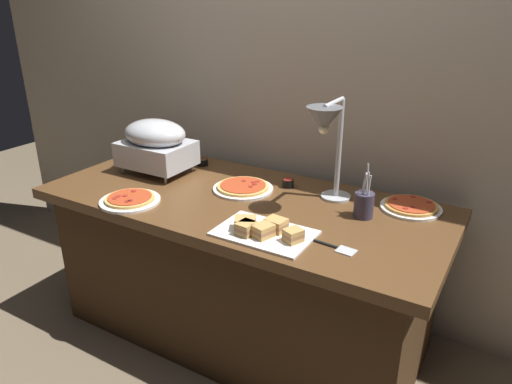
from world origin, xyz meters
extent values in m
plane|color=brown|center=(0.00, 0.00, 0.00)|extent=(8.00, 8.00, 0.00)
cube|color=tan|center=(0.00, 0.50, 1.20)|extent=(4.40, 0.04, 2.40)
cube|color=brown|center=(0.00, 0.00, 0.73)|extent=(1.90, 0.84, 0.05)
cube|color=#3C2715|center=(0.00, 0.00, 0.35)|extent=(1.75, 0.74, 0.71)
cylinder|color=#B7BABF|center=(-0.72, -0.03, 0.78)|extent=(0.01, 0.01, 0.04)
cylinder|color=#B7BABF|center=(-0.43, -0.03, 0.78)|extent=(0.01, 0.01, 0.04)
cylinder|color=#B7BABF|center=(-0.72, 0.19, 0.78)|extent=(0.01, 0.01, 0.04)
cylinder|color=#B7BABF|center=(-0.43, 0.19, 0.78)|extent=(0.01, 0.01, 0.04)
cube|color=#B7BABF|center=(-0.58, 0.08, 0.86)|extent=(0.37, 0.27, 0.13)
ellipsoid|color=#B7BABF|center=(-0.58, 0.08, 0.97)|extent=(0.35, 0.26, 0.14)
cylinder|color=#B7BABF|center=(0.38, 0.23, 0.77)|extent=(0.14, 0.14, 0.01)
cylinder|color=#B7BABF|center=(0.38, 0.23, 1.00)|extent=(0.02, 0.02, 0.45)
cylinder|color=#B7BABF|center=(0.38, 0.14, 1.23)|extent=(0.02, 0.19, 0.02)
cone|color=#595B60|center=(0.38, 0.04, 1.18)|extent=(0.15, 0.15, 0.10)
sphere|color=#F9EAB2|center=(0.38, 0.04, 1.14)|extent=(0.04, 0.04, 0.04)
cylinder|color=white|center=(-0.05, 0.09, 0.77)|extent=(0.29, 0.29, 0.01)
cylinder|color=#DBA856|center=(-0.05, 0.09, 0.78)|extent=(0.25, 0.25, 0.01)
cylinder|color=#AD3D1E|center=(-0.05, 0.09, 0.79)|extent=(0.22, 0.22, 0.00)
cylinder|color=maroon|center=(-0.01, 0.17, 0.79)|extent=(0.02, 0.02, 0.00)
cylinder|color=maroon|center=(-0.07, 0.14, 0.79)|extent=(0.02, 0.02, 0.00)
cylinder|color=maroon|center=(0.00, 0.09, 0.79)|extent=(0.02, 0.02, 0.00)
cylinder|color=maroon|center=(-0.02, 0.15, 0.79)|extent=(0.02, 0.02, 0.00)
cylinder|color=maroon|center=(0.00, 0.13, 0.79)|extent=(0.02, 0.02, 0.00)
cylinder|color=white|center=(0.71, 0.28, 0.77)|extent=(0.27, 0.27, 0.01)
cylinder|color=#C68E42|center=(0.71, 0.28, 0.78)|extent=(0.23, 0.23, 0.01)
cylinder|color=#AD3D1E|center=(0.71, 0.28, 0.79)|extent=(0.20, 0.20, 0.00)
cylinder|color=maroon|center=(0.78, 0.34, 0.79)|extent=(0.02, 0.02, 0.00)
cylinder|color=maroon|center=(0.64, 0.30, 0.79)|extent=(0.02, 0.02, 0.00)
cylinder|color=maroon|center=(0.70, 0.36, 0.79)|extent=(0.02, 0.02, 0.00)
cylinder|color=maroon|center=(0.73, 0.25, 0.79)|extent=(0.02, 0.02, 0.00)
cylinder|color=maroon|center=(0.71, 0.22, 0.79)|extent=(0.02, 0.02, 0.00)
cylinder|color=white|center=(-0.41, -0.29, 0.77)|extent=(0.28, 0.28, 0.01)
cylinder|color=#DBA856|center=(-0.41, -0.29, 0.78)|extent=(0.23, 0.23, 0.01)
cylinder|color=#AD3D1E|center=(-0.41, -0.29, 0.79)|extent=(0.20, 0.20, 0.00)
cylinder|color=maroon|center=(-0.45, -0.35, 0.79)|extent=(0.02, 0.02, 0.00)
cylinder|color=maroon|center=(-0.38, -0.34, 0.79)|extent=(0.02, 0.02, 0.00)
cylinder|color=maroon|center=(-0.44, -0.24, 0.79)|extent=(0.02, 0.02, 0.00)
cylinder|color=maroon|center=(-0.44, -0.30, 0.79)|extent=(0.02, 0.02, 0.00)
cylinder|color=maroon|center=(-0.46, -0.32, 0.79)|extent=(0.02, 0.02, 0.00)
cylinder|color=maroon|center=(-0.38, -0.33, 0.79)|extent=(0.02, 0.02, 0.00)
cube|color=white|center=(0.27, -0.26, 0.77)|extent=(0.38, 0.25, 0.01)
cube|color=tan|center=(0.30, -0.22, 0.78)|extent=(0.09, 0.08, 0.02)
cube|color=#9E6642|center=(0.30, -0.22, 0.80)|extent=(0.09, 0.08, 0.01)
cube|color=tan|center=(0.30, -0.22, 0.81)|extent=(0.09, 0.08, 0.02)
cube|color=tan|center=(0.41, -0.27, 0.78)|extent=(0.08, 0.08, 0.02)
cube|color=#9E6642|center=(0.41, -0.27, 0.80)|extent=(0.08, 0.08, 0.01)
cube|color=tan|center=(0.41, -0.27, 0.81)|extent=(0.08, 0.08, 0.02)
cube|color=tan|center=(0.19, -0.27, 0.78)|extent=(0.11, 0.10, 0.02)
cube|color=#9E6642|center=(0.19, -0.27, 0.80)|extent=(0.11, 0.10, 0.01)
cube|color=tan|center=(0.19, -0.27, 0.81)|extent=(0.11, 0.10, 0.02)
cube|color=tan|center=(0.29, -0.29, 0.78)|extent=(0.09, 0.09, 0.02)
cube|color=#9E6642|center=(0.29, -0.29, 0.80)|extent=(0.09, 0.09, 0.01)
cube|color=tan|center=(0.29, -0.29, 0.81)|extent=(0.09, 0.09, 0.02)
cube|color=tan|center=(0.22, -0.31, 0.78)|extent=(0.07, 0.08, 0.02)
cube|color=#9E6642|center=(0.22, -0.31, 0.80)|extent=(0.07, 0.08, 0.01)
cube|color=tan|center=(0.22, -0.31, 0.81)|extent=(0.07, 0.08, 0.02)
cylinder|color=black|center=(0.12, 0.24, 0.78)|extent=(0.06, 0.06, 0.04)
cylinder|color=maroon|center=(0.12, 0.24, 0.80)|extent=(0.05, 0.05, 0.01)
cylinder|color=black|center=(-0.44, 0.29, 0.78)|extent=(0.07, 0.07, 0.03)
cylinder|color=#562D14|center=(-0.44, 0.29, 0.79)|extent=(0.05, 0.05, 0.01)
cylinder|color=#383347|center=(0.56, 0.10, 0.82)|extent=(0.08, 0.08, 0.11)
cylinder|color=#B7BABF|center=(0.54, 0.12, 0.87)|extent=(0.03, 0.02, 0.16)
cylinder|color=#B7BABF|center=(0.56, 0.11, 0.89)|extent=(0.02, 0.03, 0.20)
cylinder|color=#B7BABF|center=(0.55, 0.08, 0.88)|extent=(0.02, 0.01, 0.17)
cylinder|color=#B7BABF|center=(0.57, 0.08, 0.87)|extent=(0.01, 0.03, 0.16)
cylinder|color=#B7BABF|center=(0.58, 0.08, 0.88)|extent=(0.03, 0.02, 0.18)
cube|color=#B7BABF|center=(0.60, -0.22, 0.76)|extent=(0.07, 0.06, 0.00)
cylinder|color=black|center=(0.52, -0.21, 0.76)|extent=(0.10, 0.02, 0.01)
camera|label=1|loc=(1.11, -1.74, 1.65)|focal=33.72mm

